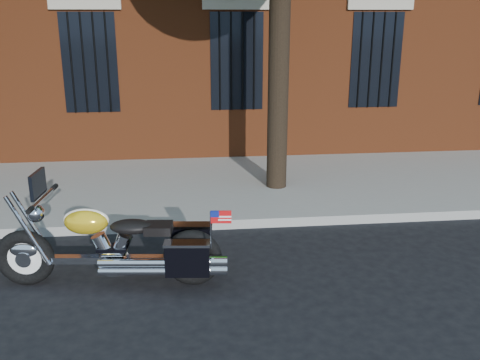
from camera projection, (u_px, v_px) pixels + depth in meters
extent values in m
plane|color=black|center=(276.00, 266.00, 6.99)|extent=(120.00, 120.00, 0.00)
cube|color=gray|center=(261.00, 222.00, 8.28)|extent=(40.00, 0.16, 0.15)
cube|color=gray|center=(247.00, 185.00, 10.06)|extent=(40.00, 3.60, 0.15)
cube|color=black|center=(237.00, 62.00, 11.19)|extent=(1.10, 0.14, 2.00)
cube|color=#B2A893|center=(237.00, 4.00, 10.82)|extent=(1.40, 0.20, 0.22)
cylinder|color=black|center=(237.00, 62.00, 11.11)|extent=(0.04, 0.04, 2.00)
cylinder|color=black|center=(279.00, 54.00, 9.05)|extent=(0.36, 0.36, 5.00)
torus|color=black|center=(25.00, 258.00, 6.40)|extent=(0.72, 0.23, 0.71)
torus|color=black|center=(192.00, 258.00, 6.41)|extent=(0.72, 0.23, 0.71)
cylinder|color=white|center=(25.00, 258.00, 6.40)|extent=(0.53, 0.12, 0.53)
cylinder|color=white|center=(192.00, 258.00, 6.41)|extent=(0.53, 0.12, 0.53)
ellipsoid|color=white|center=(24.00, 250.00, 6.37)|extent=(0.38, 0.17, 0.20)
ellipsoid|color=gold|center=(192.00, 248.00, 6.37)|extent=(0.38, 0.19, 0.20)
cube|color=white|center=(109.00, 259.00, 6.41)|extent=(1.59, 0.27, 0.08)
cylinder|color=white|center=(114.00, 261.00, 6.41)|extent=(0.36, 0.22, 0.34)
cylinder|color=white|center=(155.00, 267.00, 6.23)|extent=(1.32, 0.23, 0.09)
ellipsoid|color=gold|center=(86.00, 222.00, 6.26)|extent=(0.55, 0.35, 0.30)
ellipsoid|color=black|center=(132.00, 227.00, 6.28)|extent=(0.54, 0.35, 0.16)
cube|color=black|center=(191.00, 239.00, 6.63)|extent=(0.52, 0.22, 0.40)
cube|color=black|center=(188.00, 259.00, 6.11)|extent=(0.52, 0.22, 0.40)
cylinder|color=white|center=(43.00, 198.00, 6.17)|extent=(0.12, 0.82, 0.04)
sphere|color=white|center=(36.00, 213.00, 6.23)|extent=(0.23, 0.23, 0.21)
cube|color=black|center=(38.00, 184.00, 6.12)|extent=(0.09, 0.42, 0.30)
cube|color=red|center=(221.00, 217.00, 5.91)|extent=(0.23, 0.04, 0.15)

